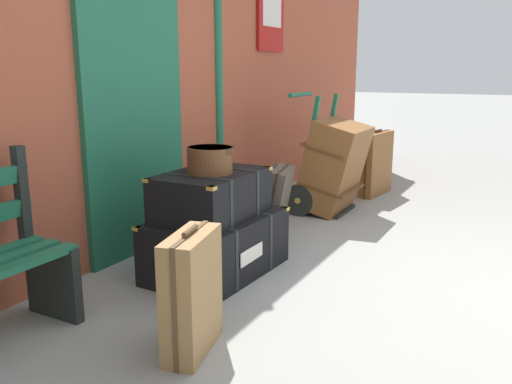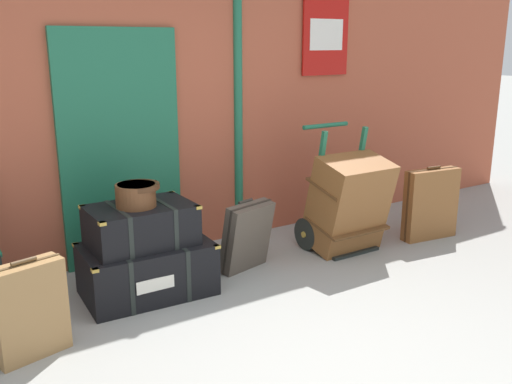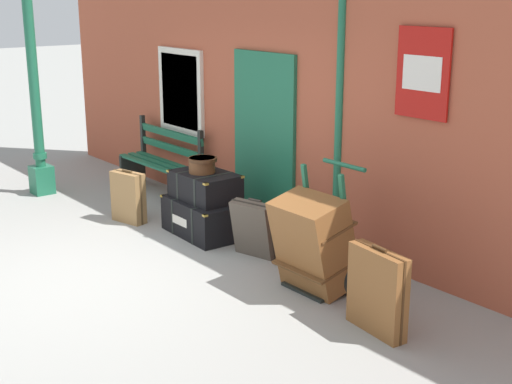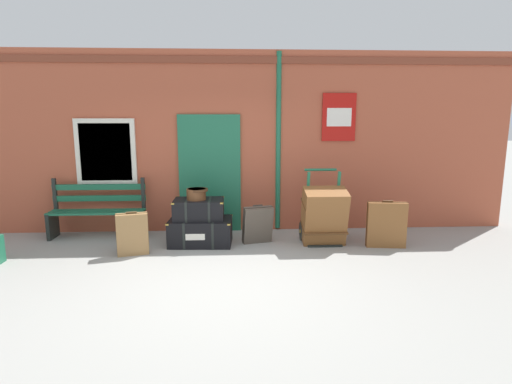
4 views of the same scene
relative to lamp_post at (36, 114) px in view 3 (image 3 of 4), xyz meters
The scene contains 12 objects.
ground_plane 3.58m from the lamp_post, 14.13° to the right, with size 60.00×60.00×0.00m, color gray.
brick_facade 3.75m from the lamp_post, 28.31° to the left, with size 10.40×0.35×3.20m.
lamp_post is the anchor object (origin of this frame).
platform_bench 1.85m from the lamp_post, 50.63° to the left, with size 1.60×0.43×1.01m.
steamer_trunk_base 3.15m from the lamp_post, 15.48° to the left, with size 1.04×0.70×0.43m.
steamer_trunk_middle 3.04m from the lamp_post, 15.96° to the left, with size 0.81×0.55×0.33m.
round_hatbox 2.97m from the lamp_post, 15.86° to the left, with size 0.34×0.32×0.18m.
porters_trolley 5.05m from the lamp_post, ahead, with size 0.71×0.56×1.21m.
large_brown_trunk 4.99m from the lamp_post, ahead, with size 0.70×0.64×0.96m.
suitcase_tan 4.00m from the lamp_post, 11.60° to the left, with size 0.53×0.37×0.65m.
suitcase_beige 5.94m from the lamp_post, ahead, with size 0.62×0.23×0.77m.
suitcase_charcoal 2.11m from the lamp_post, ahead, with size 0.49×0.28×0.67m.
Camera 3 is at (6.24, -2.92, 2.79)m, focal length 50.18 mm.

